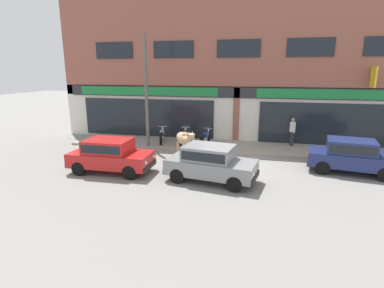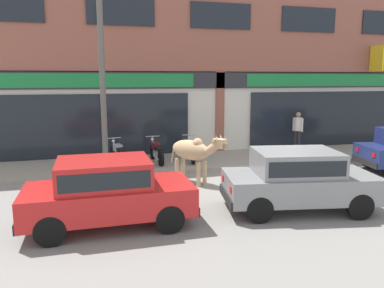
{
  "view_description": "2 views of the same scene",
  "coord_description": "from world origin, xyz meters",
  "px_view_note": "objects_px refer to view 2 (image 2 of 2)",
  "views": [
    {
      "loc": [
        1.46,
        -13.11,
        4.34
      ],
      "look_at": [
        -1.81,
        1.0,
        0.77
      ],
      "focal_mm": 28.0,
      "sensor_mm": 36.0,
      "label": 1
    },
    {
      "loc": [
        -5.01,
        -9.57,
        3.14
      ],
      "look_at": [
        -2.25,
        1.0,
        1.21
      ],
      "focal_mm": 35.0,
      "sensor_mm": 36.0,
      "label": 2
    }
  ],
  "objects_px": {
    "utility_pole": "(102,76)",
    "car_0": "(107,189)",
    "motorcycle_0": "(119,154)",
    "pedestrian": "(298,127)",
    "motorcycle_1": "(157,152)",
    "cow": "(193,151)",
    "car_2": "(298,177)",
    "motorcycle_2": "(191,150)"
  },
  "relations": [
    {
      "from": "utility_pole",
      "to": "car_0",
      "type": "bearing_deg",
      "value": -91.18
    },
    {
      "from": "motorcycle_0",
      "to": "pedestrian",
      "type": "relative_size",
      "value": 1.12
    },
    {
      "from": "motorcycle_1",
      "to": "motorcycle_0",
      "type": "bearing_deg",
      "value": -178.2
    },
    {
      "from": "motorcycle_1",
      "to": "cow",
      "type": "bearing_deg",
      "value": -75.13
    },
    {
      "from": "motorcycle_1",
      "to": "pedestrian",
      "type": "relative_size",
      "value": 1.13
    },
    {
      "from": "car_2",
      "to": "motorcycle_0",
      "type": "height_order",
      "value": "car_2"
    },
    {
      "from": "car_0",
      "to": "motorcycle_2",
      "type": "xyz_separation_m",
      "value": [
        3.19,
        5.28,
        -0.29
      ]
    },
    {
      "from": "cow",
      "to": "car_0",
      "type": "distance_m",
      "value": 3.76
    },
    {
      "from": "car_0",
      "to": "pedestrian",
      "type": "distance_m",
      "value": 10.16
    },
    {
      "from": "car_2",
      "to": "motorcycle_2",
      "type": "xyz_separation_m",
      "value": [
        -1.23,
        5.41,
        -0.29
      ]
    },
    {
      "from": "motorcycle_2",
      "to": "pedestrian",
      "type": "xyz_separation_m",
      "value": [
        4.88,
        0.88,
        0.6
      ]
    },
    {
      "from": "car_0",
      "to": "utility_pole",
      "type": "distance_m",
      "value": 4.86
    },
    {
      "from": "car_2",
      "to": "pedestrian",
      "type": "height_order",
      "value": "pedestrian"
    },
    {
      "from": "utility_pole",
      "to": "cow",
      "type": "bearing_deg",
      "value": -31.29
    },
    {
      "from": "car_2",
      "to": "utility_pole",
      "type": "xyz_separation_m",
      "value": [
        -4.34,
        4.37,
        2.38
      ]
    },
    {
      "from": "pedestrian",
      "to": "motorcycle_0",
      "type": "bearing_deg",
      "value": -173.07
    },
    {
      "from": "motorcycle_2",
      "to": "utility_pole",
      "type": "height_order",
      "value": "utility_pole"
    },
    {
      "from": "car_0",
      "to": "motorcycle_0",
      "type": "relative_size",
      "value": 2.04
    },
    {
      "from": "car_0",
      "to": "car_2",
      "type": "height_order",
      "value": "same"
    },
    {
      "from": "car_0",
      "to": "motorcycle_1",
      "type": "height_order",
      "value": "car_0"
    },
    {
      "from": "motorcycle_1",
      "to": "utility_pole",
      "type": "xyz_separation_m",
      "value": [
        -1.82,
        -1.05,
        2.67
      ]
    },
    {
      "from": "motorcycle_2",
      "to": "car_0",
      "type": "bearing_deg",
      "value": -121.17
    },
    {
      "from": "car_2",
      "to": "motorcycle_2",
      "type": "distance_m",
      "value": 5.55
    },
    {
      "from": "car_2",
      "to": "pedestrian",
      "type": "relative_size",
      "value": 2.36
    },
    {
      "from": "car_2",
      "to": "cow",
      "type": "bearing_deg",
      "value": 122.75
    },
    {
      "from": "motorcycle_2",
      "to": "pedestrian",
      "type": "distance_m",
      "value": 4.99
    },
    {
      "from": "cow",
      "to": "motorcycle_2",
      "type": "relative_size",
      "value": 1.03
    },
    {
      "from": "car_2",
      "to": "pedestrian",
      "type": "distance_m",
      "value": 7.28
    },
    {
      "from": "cow",
      "to": "car_0",
      "type": "xyz_separation_m",
      "value": [
        -2.59,
        -2.71,
        -0.19
      ]
    },
    {
      "from": "car_0",
      "to": "motorcycle_0",
      "type": "xyz_separation_m",
      "value": [
        0.57,
        5.25,
        -0.29
      ]
    },
    {
      "from": "utility_pole",
      "to": "motorcycle_0",
      "type": "bearing_deg",
      "value": 64.38
    },
    {
      "from": "motorcycle_0",
      "to": "pedestrian",
      "type": "bearing_deg",
      "value": 6.93
    },
    {
      "from": "car_0",
      "to": "motorcycle_2",
      "type": "bearing_deg",
      "value": 58.83
    },
    {
      "from": "car_0",
      "to": "motorcycle_1",
      "type": "bearing_deg",
      "value": 70.15
    },
    {
      "from": "pedestrian",
      "to": "car_2",
      "type": "bearing_deg",
      "value": -120.12
    },
    {
      "from": "pedestrian",
      "to": "motorcycle_2",
      "type": "bearing_deg",
      "value": -169.78
    },
    {
      "from": "motorcycle_0",
      "to": "motorcycle_1",
      "type": "bearing_deg",
      "value": 1.8
    },
    {
      "from": "cow",
      "to": "motorcycle_0",
      "type": "bearing_deg",
      "value": 128.59
    },
    {
      "from": "pedestrian",
      "to": "motorcycle_1",
      "type": "bearing_deg",
      "value": -171.97
    },
    {
      "from": "pedestrian",
      "to": "utility_pole",
      "type": "relative_size",
      "value": 0.26
    },
    {
      "from": "utility_pole",
      "to": "car_2",
      "type": "bearing_deg",
      "value": -45.21
    },
    {
      "from": "motorcycle_0",
      "to": "utility_pole",
      "type": "bearing_deg",
      "value": -115.62
    }
  ]
}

